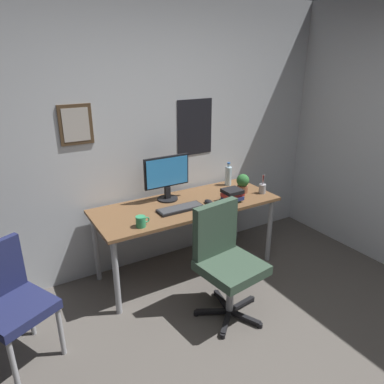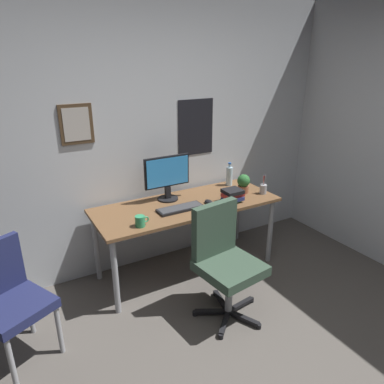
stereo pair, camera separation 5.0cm
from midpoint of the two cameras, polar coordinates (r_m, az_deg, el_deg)
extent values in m
cube|color=silver|center=(3.46, -8.25, 8.43)|extent=(4.40, 0.08, 2.60)
cube|color=#4C3823|center=(3.22, -17.60, 10.30)|extent=(0.28, 0.02, 0.34)
cube|color=beige|center=(3.21, -17.56, 10.27)|extent=(0.22, 0.00, 0.28)
cube|color=black|center=(3.67, 1.00, 10.31)|extent=(0.40, 0.01, 0.56)
cube|color=brown|center=(3.39, -0.41, -2.08)|extent=(1.77, 0.69, 0.03)
cylinder|color=#9EA0A5|center=(3.05, -11.68, -13.19)|extent=(0.05, 0.05, 0.70)
cylinder|color=#9EA0A5|center=(3.79, 12.78, -6.11)|extent=(0.05, 0.05, 0.70)
cylinder|color=#9EA0A5|center=(3.52, -14.67, -8.50)|extent=(0.05, 0.05, 0.70)
cylinder|color=#9EA0A5|center=(4.17, 7.62, -3.11)|extent=(0.05, 0.05, 0.70)
cube|color=#334738|center=(2.91, 6.63, -11.98)|extent=(0.52, 0.52, 0.08)
cube|color=#334738|center=(2.91, 4.13, -5.93)|extent=(0.43, 0.12, 0.45)
cylinder|color=#9EA0A5|center=(3.06, 6.42, -15.92)|extent=(0.07, 0.07, 0.42)
cube|color=black|center=(3.24, 8.19, -17.43)|extent=(0.28, 0.08, 0.03)
cylinder|color=black|center=(3.34, 9.95, -16.64)|extent=(0.04, 0.04, 0.04)
cube|color=black|center=(3.26, 5.21, -17.00)|extent=(0.09, 0.28, 0.03)
cylinder|color=black|center=(3.37, 4.19, -15.84)|extent=(0.04, 0.04, 0.04)
cube|color=black|center=(3.15, 3.63, -18.55)|extent=(0.27, 0.17, 0.03)
cylinder|color=black|center=(3.15, 0.94, -18.83)|extent=(0.04, 0.04, 0.04)
cube|color=black|center=(3.06, 5.76, -20.07)|extent=(0.23, 0.22, 0.03)
cylinder|color=black|center=(2.97, 5.16, -22.01)|extent=(0.04, 0.04, 0.04)
cube|color=black|center=(3.12, 8.67, -19.30)|extent=(0.16, 0.27, 0.03)
cylinder|color=black|center=(3.09, 11.13, -20.34)|extent=(0.04, 0.04, 0.04)
cube|color=#1E234C|center=(2.80, -25.95, -16.25)|extent=(0.56, 0.56, 0.07)
cylinder|color=#9EA0A5|center=(2.76, -26.41, -23.36)|extent=(0.05, 0.05, 0.41)
cylinder|color=#9EA0A5|center=(2.89, -19.99, -20.01)|extent=(0.05, 0.05, 0.41)
cylinder|color=#9EA0A5|center=(3.14, -24.13, -16.99)|extent=(0.05, 0.05, 0.41)
cylinder|color=black|center=(3.48, -3.46, -1.06)|extent=(0.20, 0.20, 0.01)
cube|color=black|center=(3.46, -3.49, -0.03)|extent=(0.05, 0.04, 0.12)
cube|color=black|center=(3.39, -3.60, 3.31)|extent=(0.46, 0.02, 0.30)
cube|color=#338CD8|center=(3.38, -3.46, 3.22)|extent=(0.43, 0.00, 0.27)
cube|color=black|center=(3.25, -1.44, -2.66)|extent=(0.43, 0.15, 0.02)
cube|color=#38383A|center=(3.24, -1.45, -2.45)|extent=(0.41, 0.13, 0.00)
ellipsoid|color=black|center=(3.38, 3.15, -1.61)|extent=(0.06, 0.11, 0.04)
cylinder|color=silver|center=(3.86, 6.35, 2.52)|extent=(0.07, 0.07, 0.20)
cylinder|color=silver|center=(3.82, 6.42, 4.23)|extent=(0.03, 0.03, 0.04)
cylinder|color=#2659B2|center=(3.81, 6.44, 4.59)|extent=(0.03, 0.03, 0.01)
cylinder|color=#2D8C59|center=(2.95, -7.84, -4.66)|extent=(0.08, 0.08, 0.09)
torus|color=#2D8C59|center=(2.97, -6.89, -4.37)|extent=(0.05, 0.01, 0.05)
cylinder|color=brown|center=(3.68, 8.58, 0.45)|extent=(0.11, 0.11, 0.07)
sphere|color=#2D6B33|center=(3.65, 8.65, 1.81)|extent=(0.13, 0.13, 0.13)
ellipsoid|color=#287A38|center=(3.65, 8.04, 2.03)|extent=(0.07, 0.08, 0.02)
ellipsoid|color=#287A38|center=(3.68, 8.80, 2.24)|extent=(0.07, 0.08, 0.02)
ellipsoid|color=#287A38|center=(3.60, 8.64, 1.95)|extent=(0.08, 0.07, 0.02)
cylinder|color=#9EA0A5|center=(3.69, 11.70, 0.45)|extent=(0.07, 0.07, 0.09)
cylinder|color=#263FBF|center=(3.67, 11.82, 1.64)|extent=(0.01, 0.01, 0.13)
cylinder|color=red|center=(3.66, 11.77, 1.57)|extent=(0.01, 0.01, 0.13)
cylinder|color=black|center=(3.67, 11.84, 1.62)|extent=(0.01, 0.01, 0.13)
cylinder|color=#9EA0A5|center=(3.66, 11.91, 1.68)|extent=(0.01, 0.03, 0.14)
cylinder|color=#9EA0A5|center=(3.65, 11.72, 1.64)|extent=(0.01, 0.02, 0.14)
cube|color=#33723F|center=(3.45, 6.61, -1.34)|extent=(0.15, 0.14, 0.02)
cube|color=navy|center=(3.43, 6.97, -1.00)|extent=(0.18, 0.14, 0.03)
cube|color=#B22D28|center=(3.42, 6.98, -0.44)|extent=(0.20, 0.12, 0.03)
cube|color=black|center=(3.41, 6.94, 0.12)|extent=(0.17, 0.16, 0.03)
camera|label=1|loc=(0.03, -89.56, 0.17)|focal=33.31mm
camera|label=2|loc=(0.03, 90.44, -0.17)|focal=33.31mm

